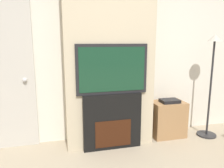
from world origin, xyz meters
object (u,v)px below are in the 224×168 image
Objects in this scene: floor_lamp at (212,74)px; fireplace at (112,121)px; television at (112,69)px; media_stand at (168,118)px.

fireplace is at bearing -179.50° from floor_lamp.
media_stand is (0.95, 0.17, -0.83)m from television.
floor_lamp reaches higher than television.
fireplace is 0.51× the size of floor_lamp.
floor_lamp is 2.61× the size of media_stand.
fireplace reaches higher than media_stand.
fireplace is 1.68m from floor_lamp.
television reaches higher than media_stand.
fireplace is 1.34× the size of media_stand.
television is 0.61× the size of floor_lamp.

